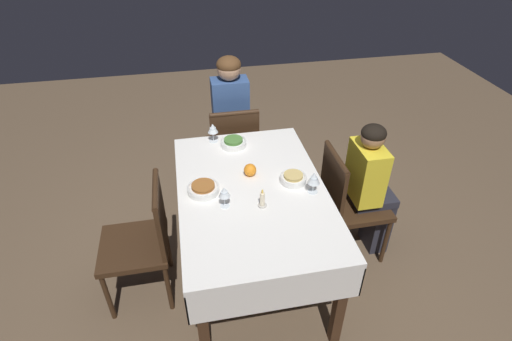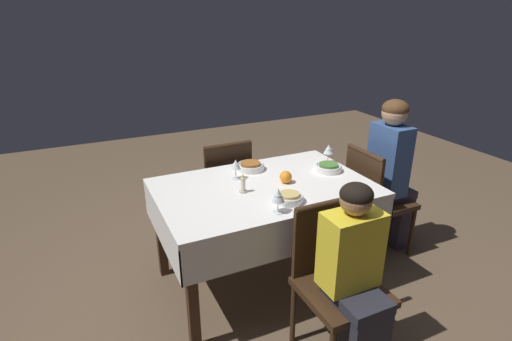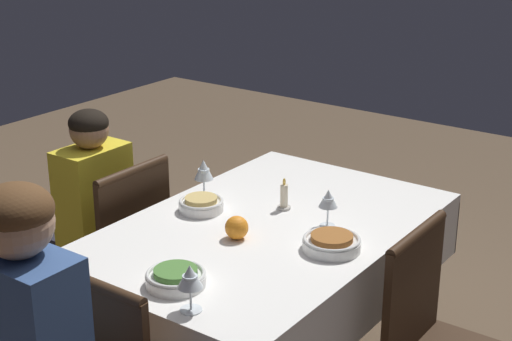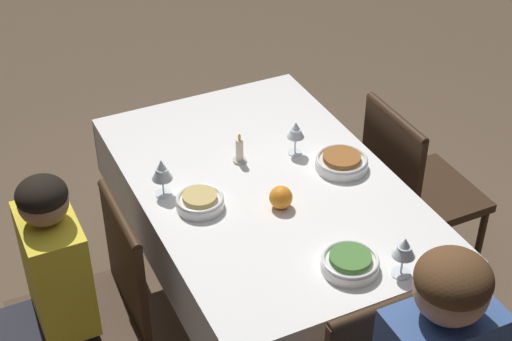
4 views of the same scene
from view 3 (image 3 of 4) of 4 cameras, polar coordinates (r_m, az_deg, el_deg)
The scene contains 11 objects.
dining_table at distance 2.91m, azimuth 0.71°, elevation -5.68°, with size 1.41×0.93×0.76m.
chair_north at distance 3.35m, azimuth -10.22°, elevation -5.65°, with size 0.43×0.43×0.89m.
person_child_yellow at distance 3.42m, azimuth -12.23°, elevation -3.45°, with size 0.30×0.33×1.09m.
bowl_west at distance 2.46m, azimuth -5.86°, elevation -7.74°, with size 0.19×0.19×0.06m.
wine_glass_west at distance 2.28m, azimuth -4.82°, elevation -7.80°, with size 0.08×0.08×0.15m.
bowl_north at distance 2.99m, azimuth -4.01°, elevation -2.45°, with size 0.17×0.17×0.06m.
wine_glass_north at distance 3.11m, azimuth -3.83°, elevation -0.01°, with size 0.08×0.08×0.15m.
bowl_south at distance 2.69m, azimuth 5.53°, elevation -5.24°, with size 0.20×0.20×0.06m.
wine_glass_south at distance 2.84m, azimuth 5.27°, elevation -2.13°, with size 0.07×0.07×0.14m.
candle_centerpiece at distance 3.00m, azimuth 2.05°, elevation -2.02°, with size 0.05×0.05×0.13m.
orange_fruit at distance 2.75m, azimuth -1.42°, elevation -4.17°, with size 0.08×0.08×0.08m, color orange.
Camera 3 is at (-2.15, -1.50, 1.93)m, focal length 55.00 mm.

